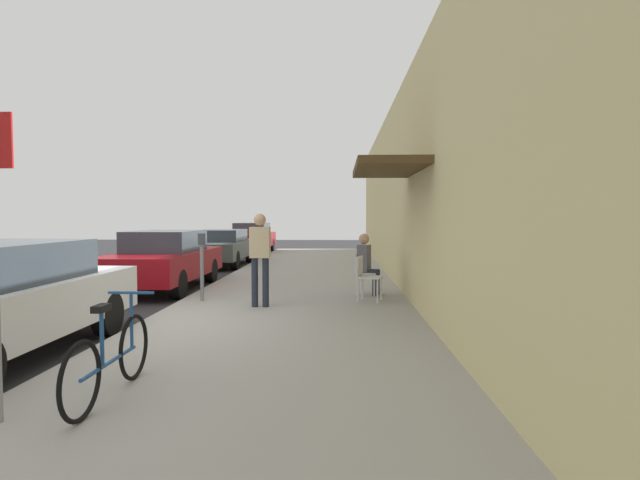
{
  "coord_description": "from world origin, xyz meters",
  "views": [
    {
      "loc": [
        3.13,
        -7.49,
        1.77
      ],
      "look_at": [
        2.61,
        6.23,
        1.12
      ],
      "focal_mm": 28.06,
      "sensor_mm": 36.0,
      "label": 1
    }
  ],
  "objects_px": {
    "seated_patron_1": "(367,262)",
    "cafe_chair_0": "(366,275)",
    "parked_car_3": "(252,237)",
    "cafe_chair_1": "(364,271)",
    "parked_car_2": "(221,247)",
    "parking_meter": "(202,262)",
    "bicycle_0": "(110,359)",
    "pedestrian_standing": "(260,252)",
    "parked_car_1": "(164,259)"
  },
  "relations": [
    {
      "from": "parked_car_1",
      "to": "pedestrian_standing",
      "type": "relative_size",
      "value": 2.59
    },
    {
      "from": "parked_car_1",
      "to": "bicycle_0",
      "type": "bearing_deg",
      "value": -73.95
    },
    {
      "from": "seated_patron_1",
      "to": "cafe_chair_1",
      "type": "bearing_deg",
      "value": 162.64
    },
    {
      "from": "parked_car_2",
      "to": "cafe_chair_0",
      "type": "distance_m",
      "value": 9.28
    },
    {
      "from": "parked_car_2",
      "to": "seated_patron_1",
      "type": "xyz_separation_m",
      "value": [
        4.81,
        -7.23,
        0.13
      ]
    },
    {
      "from": "parked_car_3",
      "to": "bicycle_0",
      "type": "distance_m",
      "value": 19.71
    },
    {
      "from": "parked_car_3",
      "to": "bicycle_0",
      "type": "xyz_separation_m",
      "value": [
        2.15,
        -19.59,
        -0.27
      ]
    },
    {
      "from": "parking_meter",
      "to": "bicycle_0",
      "type": "xyz_separation_m",
      "value": [
        0.6,
        -5.22,
        -0.41
      ]
    },
    {
      "from": "parked_car_3",
      "to": "cafe_chair_1",
      "type": "xyz_separation_m",
      "value": [
        4.76,
        -13.48,
        -0.13
      ]
    },
    {
      "from": "parked_car_3",
      "to": "cafe_chair_0",
      "type": "distance_m",
      "value": 15.01
    },
    {
      "from": "parked_car_3",
      "to": "seated_patron_1",
      "type": "relative_size",
      "value": 3.41
    },
    {
      "from": "pedestrian_standing",
      "to": "parked_car_1",
      "type": "bearing_deg",
      "value": 134.14
    },
    {
      "from": "cafe_chair_0",
      "to": "pedestrian_standing",
      "type": "bearing_deg",
      "value": -159.24
    },
    {
      "from": "cafe_chair_1",
      "to": "seated_patron_1",
      "type": "xyz_separation_m",
      "value": [
        0.06,
        -0.02,
        0.19
      ]
    },
    {
      "from": "cafe_chair_1",
      "to": "pedestrian_standing",
      "type": "xyz_separation_m",
      "value": [
        -1.96,
        -1.5,
        0.5
      ]
    },
    {
      "from": "parked_car_1",
      "to": "seated_patron_1",
      "type": "height_order",
      "value": "parked_car_1"
    },
    {
      "from": "bicycle_0",
      "to": "cafe_chair_0",
      "type": "bearing_deg",
      "value": 64.1
    },
    {
      "from": "parked_car_3",
      "to": "cafe_chair_1",
      "type": "distance_m",
      "value": 14.3
    },
    {
      "from": "bicycle_0",
      "to": "cafe_chair_1",
      "type": "bearing_deg",
      "value": 66.95
    },
    {
      "from": "parking_meter",
      "to": "parked_car_3",
      "type": "bearing_deg",
      "value": 96.16
    },
    {
      "from": "parked_car_3",
      "to": "seated_patron_1",
      "type": "height_order",
      "value": "parked_car_3"
    },
    {
      "from": "parked_car_1",
      "to": "cafe_chair_0",
      "type": "relative_size",
      "value": 5.06
    },
    {
      "from": "seated_patron_1",
      "to": "pedestrian_standing",
      "type": "distance_m",
      "value": 2.52
    },
    {
      "from": "bicycle_0",
      "to": "pedestrian_standing",
      "type": "distance_m",
      "value": 4.7
    },
    {
      "from": "parked_car_2",
      "to": "cafe_chair_1",
      "type": "xyz_separation_m",
      "value": [
        4.76,
        -7.21,
        -0.06
      ]
    },
    {
      "from": "parked_car_2",
      "to": "pedestrian_standing",
      "type": "height_order",
      "value": "pedestrian_standing"
    },
    {
      "from": "parking_meter",
      "to": "pedestrian_standing",
      "type": "bearing_deg",
      "value": -26.08
    },
    {
      "from": "parked_car_1",
      "to": "pedestrian_standing",
      "type": "xyz_separation_m",
      "value": [
        2.79,
        -2.88,
        0.39
      ]
    },
    {
      "from": "parked_car_3",
      "to": "parking_meter",
      "type": "relative_size",
      "value": 3.33
    },
    {
      "from": "parked_car_3",
      "to": "pedestrian_standing",
      "type": "bearing_deg",
      "value": -79.44
    },
    {
      "from": "bicycle_0",
      "to": "parked_car_3",
      "type": "bearing_deg",
      "value": 96.28
    },
    {
      "from": "seated_patron_1",
      "to": "cafe_chair_0",
      "type": "bearing_deg",
      "value": -94.5
    },
    {
      "from": "parked_car_3",
      "to": "cafe_chair_0",
      "type": "height_order",
      "value": "parked_car_3"
    },
    {
      "from": "bicycle_0",
      "to": "seated_patron_1",
      "type": "relative_size",
      "value": 1.33
    },
    {
      "from": "parked_car_2",
      "to": "parking_meter",
      "type": "height_order",
      "value": "parking_meter"
    },
    {
      "from": "seated_patron_1",
      "to": "pedestrian_standing",
      "type": "xyz_separation_m",
      "value": [
        -2.02,
        -1.48,
        0.3
      ]
    },
    {
      "from": "parked_car_1",
      "to": "cafe_chair_0",
      "type": "bearing_deg",
      "value": -24.17
    },
    {
      "from": "seated_patron_1",
      "to": "pedestrian_standing",
      "type": "relative_size",
      "value": 0.76
    },
    {
      "from": "bicycle_0",
      "to": "parked_car_2",
      "type": "bearing_deg",
      "value": 99.19
    },
    {
      "from": "cafe_chair_0",
      "to": "pedestrian_standing",
      "type": "xyz_separation_m",
      "value": [
        -1.96,
        -0.74,
        0.5
      ]
    },
    {
      "from": "bicycle_0",
      "to": "seated_patron_1",
      "type": "height_order",
      "value": "seated_patron_1"
    },
    {
      "from": "parked_car_1",
      "to": "pedestrian_standing",
      "type": "distance_m",
      "value": 4.03
    },
    {
      "from": "cafe_chair_0",
      "to": "seated_patron_1",
      "type": "xyz_separation_m",
      "value": [
        0.06,
        0.74,
        0.19
      ]
    },
    {
      "from": "parked_car_2",
      "to": "parked_car_1",
      "type": "bearing_deg",
      "value": -90.0
    },
    {
      "from": "cafe_chair_1",
      "to": "pedestrian_standing",
      "type": "height_order",
      "value": "pedestrian_standing"
    },
    {
      "from": "parking_meter",
      "to": "cafe_chair_1",
      "type": "distance_m",
      "value": 3.34
    },
    {
      "from": "parking_meter",
      "to": "pedestrian_standing",
      "type": "relative_size",
      "value": 0.78
    },
    {
      "from": "parked_car_2",
      "to": "parked_car_3",
      "type": "relative_size",
      "value": 1.0
    },
    {
      "from": "parked_car_1",
      "to": "pedestrian_standing",
      "type": "height_order",
      "value": "pedestrian_standing"
    },
    {
      "from": "cafe_chair_0",
      "to": "bicycle_0",
      "type": "bearing_deg",
      "value": -115.9
    }
  ]
}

